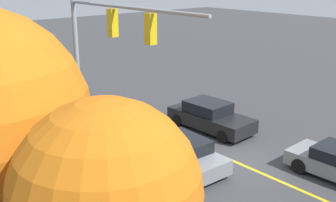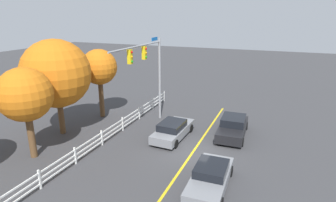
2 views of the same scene
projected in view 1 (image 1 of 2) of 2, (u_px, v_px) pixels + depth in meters
name	position (u px, v px, depth m)	size (l,w,h in m)	color
ground_plane	(239.00, 164.00, 17.93)	(120.00, 120.00, 0.00)	#38383A
lane_center_stripe	(324.00, 200.00, 15.04)	(28.00, 0.16, 0.01)	gold
signal_assembly	(102.00, 51.00, 15.64)	(7.78, 0.38, 7.31)	gray
car_0	(180.00, 152.00, 17.52)	(4.68, 2.07, 1.36)	slate
car_2	(210.00, 116.00, 21.66)	(4.79, 2.17, 1.50)	black
tree_2	(107.00, 194.00, 7.22)	(3.45, 3.45, 6.04)	brown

